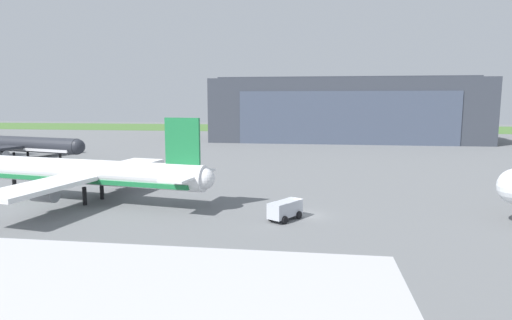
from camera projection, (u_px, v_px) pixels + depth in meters
name	position (u px, v px, depth m)	size (l,w,h in m)	color
ground_plane	(306.00, 215.00, 52.39)	(440.00, 440.00, 0.00)	slate
grass_field_strip	(314.00, 128.00, 218.50)	(440.00, 56.00, 0.08)	#466E32
maintenance_hangar	(343.00, 110.00, 154.45)	(90.52, 39.67, 22.38)	#383D47
airliner_near_right	(84.00, 173.00, 59.07)	(38.79, 32.00, 11.77)	white
airliner_far_right	(24.00, 145.00, 101.84)	(34.43, 28.45, 11.66)	#282B33
fuel_bowser	(285.00, 209.00, 50.13)	(4.04, 5.01, 2.26)	#B7BCC6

